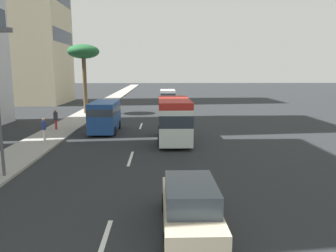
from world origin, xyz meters
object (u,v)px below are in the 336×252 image
object	(u,v)px
car_fourth	(190,207)
pedestrian_near_lamp	(56,118)
pedestrian_mid_block	(44,128)
minibus_lead	(174,118)
van_third	(168,97)
palm_tree	(83,54)
van_second	(105,115)

from	to	relation	value
car_fourth	pedestrian_near_lamp	world-z (taller)	pedestrian_near_lamp
pedestrian_mid_block	pedestrian_near_lamp	bearing A→B (deg)	5.45
minibus_lead	van_third	size ratio (longest dim) A/B	1.37
van_third	car_fourth	distance (m)	36.50
minibus_lead	palm_tree	xyz separation A→B (m)	(15.10, 9.75, 5.35)
van_second	car_fourth	world-z (taller)	van_second
minibus_lead	pedestrian_mid_block	world-z (taller)	minibus_lead
van_second	pedestrian_mid_block	xyz separation A→B (m)	(-3.87, 3.75, -0.43)
minibus_lead	van_second	xyz separation A→B (m)	(3.82, 5.63, -0.24)
van_third	pedestrian_near_lamp	size ratio (longest dim) A/B	2.74
minibus_lead	van_third	distance (m)	23.10
car_fourth	van_third	bearing A→B (deg)	-0.45
van_third	minibus_lead	bearing A→B (deg)	179.56
van_second	pedestrian_mid_block	distance (m)	5.40
pedestrian_near_lamp	pedestrian_mid_block	size ratio (longest dim) A/B	1.04
pedestrian_near_lamp	pedestrian_mid_block	distance (m)	4.52
minibus_lead	pedestrian_mid_block	size ratio (longest dim) A/B	3.92
van_second	palm_tree	size ratio (longest dim) A/B	0.63
minibus_lead	pedestrian_near_lamp	world-z (taller)	minibus_lead
van_second	palm_tree	bearing A→B (deg)	-159.95
minibus_lead	car_fourth	xyz separation A→B (m)	(-13.40, 0.11, -0.91)
van_third	pedestrian_mid_block	bearing A→B (deg)	157.57
pedestrian_mid_block	car_fourth	bearing A→B (deg)	-146.95
car_fourth	pedestrian_near_lamp	xyz separation A→B (m)	(17.83, 9.83, 0.29)
van_second	pedestrian_near_lamp	bearing A→B (deg)	-98.14
van_second	minibus_lead	bearing A→B (deg)	55.86
van_third	car_fourth	world-z (taller)	van_third
minibus_lead	car_fourth	size ratio (longest dim) A/B	1.36
van_second	van_third	world-z (taller)	van_second
van_second	pedestrian_near_lamp	xyz separation A→B (m)	(0.62, 4.31, -0.39)
van_second	pedestrian_mid_block	size ratio (longest dim) A/B	3.12
pedestrian_mid_block	palm_tree	bearing A→B (deg)	-0.31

